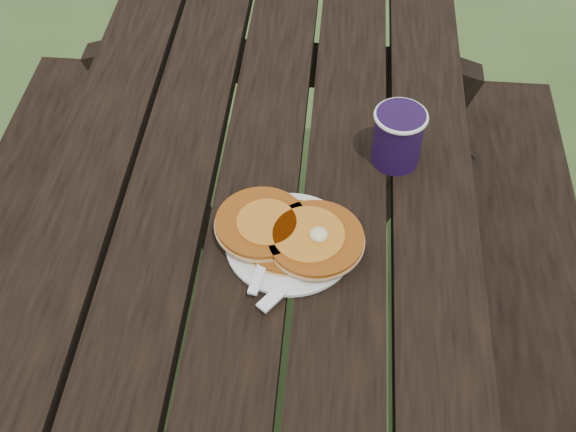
# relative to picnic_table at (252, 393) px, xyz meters

# --- Properties ---
(picnic_table) EXTENTS (1.36, 1.80, 0.75)m
(picnic_table) POSITION_rel_picnic_table_xyz_m (0.00, 0.00, 0.00)
(picnic_table) COLOR black
(picnic_table) RESTS_ON ground
(plate) EXTENTS (0.23, 0.23, 0.01)m
(plate) POSITION_rel_picnic_table_xyz_m (0.07, 0.07, 0.39)
(plate) COLOR white
(plate) RESTS_ON picnic_table
(pancake_stack) EXTENTS (0.24, 0.17, 0.04)m
(pancake_stack) POSITION_rel_picnic_table_xyz_m (0.07, 0.08, 0.41)
(pancake_stack) COLOR #A04D12
(pancake_stack) RESTS_ON plate
(knife) EXTENTS (0.12, 0.16, 0.00)m
(knife) POSITION_rel_picnic_table_xyz_m (0.09, 0.01, 0.39)
(knife) COLOR white
(knife) RESTS_ON plate
(fork) EXTENTS (0.06, 0.16, 0.01)m
(fork) POSITION_rel_picnic_table_xyz_m (0.03, 0.02, 0.40)
(fork) COLOR white
(fork) RESTS_ON plate
(coffee_cup) EXTENTS (0.09, 0.09, 0.11)m
(coffee_cup) POSITION_rel_picnic_table_xyz_m (0.24, 0.28, 0.44)
(coffee_cup) COLOR #1D0C34
(coffee_cup) RESTS_ON picnic_table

